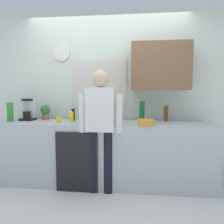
{
  "coord_description": "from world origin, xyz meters",
  "views": [
    {
      "loc": [
        0.46,
        -2.76,
        1.33
      ],
      "look_at": [
        0.12,
        0.25,
        1.05
      ],
      "focal_mm": 35.05,
      "sensor_mm": 36.0,
      "label": 1
    }
  ],
  "objects_px": {
    "bottle_amber_beer": "(166,113)",
    "mixing_bowl": "(146,123)",
    "bottle_clear_soda": "(10,112)",
    "bottle_olive_oil": "(103,113)",
    "storage_canister": "(98,117)",
    "cup_terracotta_mug": "(85,118)",
    "bottle_green_wine": "(142,111)",
    "cup_yellow_cup": "(59,120)",
    "person_at_sink": "(100,121)",
    "potted_plant": "(45,111)",
    "bottle_dark_sauce": "(73,115)",
    "dish_soap": "(72,117)",
    "coffee_maker": "(28,111)"
  },
  "relations": [
    {
      "from": "bottle_amber_beer",
      "to": "mixing_bowl",
      "type": "height_order",
      "value": "bottle_amber_beer"
    },
    {
      "from": "cup_yellow_cup",
      "to": "person_at_sink",
      "type": "relative_size",
      "value": 0.05
    },
    {
      "from": "bottle_dark_sauce",
      "to": "bottle_green_wine",
      "type": "xyz_separation_m",
      "value": [
        1.03,
        0.04,
        0.06
      ]
    },
    {
      "from": "bottle_olive_oil",
      "to": "person_at_sink",
      "type": "bearing_deg",
      "value": -85.09
    },
    {
      "from": "bottle_clear_soda",
      "to": "bottle_green_wine",
      "type": "height_order",
      "value": "bottle_green_wine"
    },
    {
      "from": "coffee_maker",
      "to": "storage_canister",
      "type": "xyz_separation_m",
      "value": [
        1.13,
        -0.23,
        -0.06
      ]
    },
    {
      "from": "mixing_bowl",
      "to": "storage_canister",
      "type": "relative_size",
      "value": 1.29
    },
    {
      "from": "bottle_olive_oil",
      "to": "cup_yellow_cup",
      "type": "bearing_deg",
      "value": -159.17
    },
    {
      "from": "bottle_green_wine",
      "to": "dish_soap",
      "type": "xyz_separation_m",
      "value": [
        -1.0,
        -0.22,
        -0.07
      ]
    },
    {
      "from": "cup_terracotta_mug",
      "to": "bottle_green_wine",
      "type": "bearing_deg",
      "value": 3.77
    },
    {
      "from": "bottle_amber_beer",
      "to": "cup_terracotta_mug",
      "type": "distance_m",
      "value": 1.2
    },
    {
      "from": "bottle_olive_oil",
      "to": "person_at_sink",
      "type": "distance_m",
      "value": 0.39
    },
    {
      "from": "coffee_maker",
      "to": "cup_yellow_cup",
      "type": "distance_m",
      "value": 0.65
    },
    {
      "from": "coffee_maker",
      "to": "storage_canister",
      "type": "height_order",
      "value": "coffee_maker"
    },
    {
      "from": "bottle_dark_sauce",
      "to": "cup_terracotta_mug",
      "type": "xyz_separation_m",
      "value": [
        0.2,
        -0.01,
        -0.04
      ]
    },
    {
      "from": "cup_yellow_cup",
      "to": "mixing_bowl",
      "type": "distance_m",
      "value": 1.21
    },
    {
      "from": "coffee_maker",
      "to": "person_at_sink",
      "type": "bearing_deg",
      "value": -19.8
    },
    {
      "from": "coffee_maker",
      "to": "bottle_amber_beer",
      "type": "relative_size",
      "value": 1.43
    },
    {
      "from": "coffee_maker",
      "to": "potted_plant",
      "type": "relative_size",
      "value": 1.43
    },
    {
      "from": "cup_terracotta_mug",
      "to": "bottle_olive_oil",
      "type": "bearing_deg",
      "value": -5.11
    },
    {
      "from": "bottle_amber_beer",
      "to": "bottle_green_wine",
      "type": "relative_size",
      "value": 0.77
    },
    {
      "from": "bottle_green_wine",
      "to": "potted_plant",
      "type": "relative_size",
      "value": 1.3
    },
    {
      "from": "bottle_clear_soda",
      "to": "bottle_olive_oil",
      "type": "bearing_deg",
      "value": 5.2
    },
    {
      "from": "person_at_sink",
      "to": "mixing_bowl",
      "type": "bearing_deg",
      "value": 11.91
    },
    {
      "from": "bottle_amber_beer",
      "to": "cup_yellow_cup",
      "type": "bearing_deg",
      "value": -166.39
    },
    {
      "from": "coffee_maker",
      "to": "bottle_olive_oil",
      "type": "bearing_deg",
      "value": -2.28
    },
    {
      "from": "cup_terracotta_mug",
      "to": "dish_soap",
      "type": "relative_size",
      "value": 0.51
    },
    {
      "from": "cup_terracotta_mug",
      "to": "dish_soap",
      "type": "height_order",
      "value": "dish_soap"
    },
    {
      "from": "bottle_clear_soda",
      "to": "mixing_bowl",
      "type": "distance_m",
      "value": 1.99
    },
    {
      "from": "bottle_olive_oil",
      "to": "cup_yellow_cup",
      "type": "relative_size",
      "value": 2.94
    },
    {
      "from": "mixing_bowl",
      "to": "potted_plant",
      "type": "xyz_separation_m",
      "value": [
        -1.53,
        0.41,
        0.09
      ]
    },
    {
      "from": "bottle_olive_oil",
      "to": "person_at_sink",
      "type": "xyz_separation_m",
      "value": [
        0.03,
        -0.39,
        -0.07
      ]
    },
    {
      "from": "bottle_olive_oil",
      "to": "bottle_green_wine",
      "type": "bearing_deg",
      "value": 7.78
    },
    {
      "from": "bottle_green_wine",
      "to": "storage_canister",
      "type": "xyz_separation_m",
      "value": [
        -0.61,
        -0.26,
        -0.06
      ]
    },
    {
      "from": "cup_terracotta_mug",
      "to": "mixing_bowl",
      "type": "relative_size",
      "value": 0.42
    },
    {
      "from": "bottle_amber_beer",
      "to": "bottle_olive_oil",
      "type": "bearing_deg",
      "value": -171.19
    },
    {
      "from": "coffee_maker",
      "to": "cup_yellow_cup",
      "type": "xyz_separation_m",
      "value": [
        0.58,
        -0.27,
        -0.1
      ]
    },
    {
      "from": "cup_yellow_cup",
      "to": "storage_canister",
      "type": "bearing_deg",
      "value": 4.43
    },
    {
      "from": "dish_soap",
      "to": "bottle_olive_oil",
      "type": "bearing_deg",
      "value": 18.76
    },
    {
      "from": "storage_canister",
      "to": "person_at_sink",
      "type": "height_order",
      "value": "person_at_sink"
    },
    {
      "from": "bottle_olive_oil",
      "to": "dish_soap",
      "type": "height_order",
      "value": "bottle_olive_oil"
    },
    {
      "from": "bottle_olive_oil",
      "to": "person_at_sink",
      "type": "relative_size",
      "value": 0.16
    },
    {
      "from": "bottle_green_wine",
      "to": "coffee_maker",
      "type": "bearing_deg",
      "value": -178.95
    },
    {
      "from": "mixing_bowl",
      "to": "bottle_amber_beer",
      "type": "bearing_deg",
      "value": 56.35
    },
    {
      "from": "dish_soap",
      "to": "mixing_bowl",
      "type": "bearing_deg",
      "value": -9.64
    },
    {
      "from": "bottle_amber_beer",
      "to": "person_at_sink",
      "type": "relative_size",
      "value": 0.14
    },
    {
      "from": "coffee_maker",
      "to": "bottle_dark_sauce",
      "type": "xyz_separation_m",
      "value": [
        0.71,
        -0.01,
        -0.06
      ]
    },
    {
      "from": "bottle_dark_sauce",
      "to": "dish_soap",
      "type": "height_order",
      "value": "same"
    },
    {
      "from": "cup_terracotta_mug",
      "to": "person_at_sink",
      "type": "height_order",
      "value": "person_at_sink"
    },
    {
      "from": "bottle_green_wine",
      "to": "mixing_bowl",
      "type": "distance_m",
      "value": 0.42
    }
  ]
}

